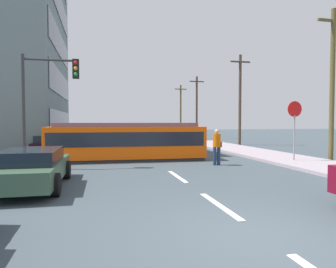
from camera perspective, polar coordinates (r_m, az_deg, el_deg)
The scene contains 18 objects.
ground_plane at distance 15.23m, azimuth -2.09°, elevation -5.32°, with size 120.00×120.00×0.00m, color #3D4950.
sidewalk_curb_right at distance 14.62m, azimuth 28.62°, elevation -5.64°, with size 3.20×36.00×0.14m, color #A0929B.
lane_stripe_1 at distance 7.66m, azimuth 9.57°, elevation -12.98°, with size 0.16×2.40×0.01m, color silver.
lane_stripe_2 at distance 11.37m, azimuth 1.75°, elevation -7.91°, with size 0.16×2.40×0.01m, color silver.
lane_stripe_3 at distance 22.53m, azimuth -5.67°, elevation -2.84°, with size 0.16×2.40×0.01m, color silver.
lane_stripe_4 at distance 28.47m, azimuth -7.20°, elevation -1.77°, with size 0.16×2.40×0.01m, color silver.
streetcar_tram at distance 16.36m, azimuth -7.69°, elevation -1.25°, with size 8.13×2.82×1.96m.
city_bus at distance 24.24m, azimuth -9.76°, elevation -0.07°, with size 2.70×5.26×1.80m.
pedestrian_crossing at distance 14.39m, azimuth 9.11°, elevation -2.01°, with size 0.49×0.36×1.67m.
parked_sedan_mid at distance 10.24m, azimuth -23.99°, elevation -5.74°, with size 1.99×4.46×1.19m.
parked_sedan_far at distance 20.47m, azimuth -21.04°, elevation -1.76°, with size 1.97×4.47×1.19m.
parked_sedan_furthest at distance 26.26m, azimuth -17.51°, elevation -0.85°, with size 2.09×4.40×1.19m.
stop_sign at distance 16.15m, azimuth 22.52°, elevation 2.75°, with size 0.76×0.07×2.88m.
traffic_light_mast at distance 14.29m, azimuth -21.77°, elevation 7.69°, with size 2.37×0.33×4.89m.
utility_pole_near at distance 17.71m, azimuth 28.30°, elevation 8.51°, with size 1.80×0.24×7.68m.
utility_pole_mid at distance 27.37m, azimuth 13.27°, elevation 6.55°, with size 1.80×0.24×7.79m.
utility_pole_far at distance 37.43m, azimuth 5.37°, elevation 5.21°, with size 1.80×0.24×7.49m.
utility_pole_distant at distance 46.27m, azimuth 2.38°, elevation 4.68°, with size 1.80×0.24×7.52m.
Camera 1 is at (-2.84, -4.82, 2.02)m, focal length 32.69 mm.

